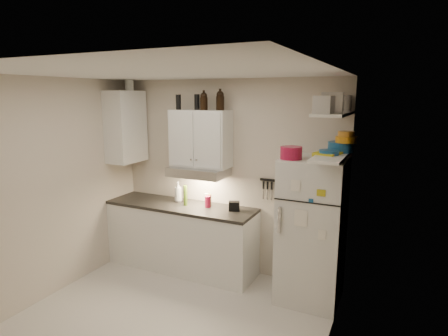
% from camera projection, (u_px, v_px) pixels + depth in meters
% --- Properties ---
extents(floor, '(3.20, 3.00, 0.02)m').
position_uv_depth(floor, '(166.00, 324.00, 3.99)').
color(floor, beige).
rests_on(floor, ground).
extents(ceiling, '(3.20, 3.00, 0.02)m').
position_uv_depth(ceiling, '(158.00, 71.00, 3.49)').
color(ceiling, white).
rests_on(ceiling, ground).
extents(back_wall, '(3.20, 0.02, 2.60)m').
position_uv_depth(back_wall, '(227.00, 177.00, 5.07)').
color(back_wall, beige).
rests_on(back_wall, ground).
extents(left_wall, '(0.02, 3.00, 2.60)m').
position_uv_depth(left_wall, '(49.00, 189.00, 4.42)').
color(left_wall, beige).
rests_on(left_wall, ground).
extents(right_wall, '(0.02, 3.00, 2.60)m').
position_uv_depth(right_wall, '(326.00, 231.00, 3.05)').
color(right_wall, beige).
rests_on(right_wall, ground).
extents(base_cabinet, '(2.10, 0.60, 0.88)m').
position_uv_depth(base_cabinet, '(181.00, 238.00, 5.20)').
color(base_cabinet, white).
rests_on(base_cabinet, floor).
extents(countertop, '(2.10, 0.62, 0.04)m').
position_uv_depth(countertop, '(181.00, 206.00, 5.11)').
color(countertop, black).
rests_on(countertop, base_cabinet).
extents(upper_cabinet, '(0.80, 0.33, 0.75)m').
position_uv_depth(upper_cabinet, '(201.00, 139.00, 4.95)').
color(upper_cabinet, white).
rests_on(upper_cabinet, back_wall).
extents(side_cabinet, '(0.33, 0.55, 1.00)m').
position_uv_depth(side_cabinet, '(126.00, 127.00, 5.28)').
color(side_cabinet, white).
rests_on(side_cabinet, left_wall).
extents(range_hood, '(0.76, 0.46, 0.12)m').
position_uv_depth(range_hood, '(199.00, 172.00, 4.97)').
color(range_hood, silver).
rests_on(range_hood, back_wall).
extents(fridge, '(0.70, 0.68, 1.70)m').
position_uv_depth(fridge, '(312.00, 231.00, 4.32)').
color(fridge, silver).
rests_on(fridge, floor).
extents(shelf_hi, '(0.30, 0.95, 0.03)m').
position_uv_depth(shelf_hi, '(334.00, 114.00, 3.86)').
color(shelf_hi, white).
rests_on(shelf_hi, right_wall).
extents(shelf_lo, '(0.30, 0.95, 0.03)m').
position_uv_depth(shelf_lo, '(332.00, 156.00, 3.94)').
color(shelf_lo, white).
rests_on(shelf_lo, right_wall).
extents(knife_strip, '(0.42, 0.02, 0.03)m').
position_uv_depth(knife_strip, '(276.00, 181.00, 4.75)').
color(knife_strip, black).
rests_on(knife_strip, back_wall).
extents(dutch_oven, '(0.27, 0.27, 0.14)m').
position_uv_depth(dutch_oven, '(291.00, 153.00, 4.09)').
color(dutch_oven, maroon).
rests_on(dutch_oven, fridge).
extents(book_stack, '(0.29, 0.34, 0.10)m').
position_uv_depth(book_stack, '(328.00, 157.00, 3.97)').
color(book_stack, '#ADA115').
rests_on(book_stack, fridge).
extents(spice_jar, '(0.07, 0.07, 0.09)m').
position_uv_depth(spice_jar, '(317.00, 156.00, 4.01)').
color(spice_jar, silver).
rests_on(spice_jar, fridge).
extents(stock_pot, '(0.25, 0.25, 0.17)m').
position_uv_depth(stock_pot, '(340.00, 103.00, 4.11)').
color(stock_pot, silver).
rests_on(stock_pot, shelf_hi).
extents(tin_a, '(0.22, 0.20, 0.20)m').
position_uv_depth(tin_a, '(333.00, 103.00, 3.71)').
color(tin_a, '#AAAAAD').
rests_on(tin_a, shelf_hi).
extents(tin_b, '(0.18, 0.18, 0.17)m').
position_uv_depth(tin_b, '(324.00, 105.00, 3.56)').
color(tin_b, '#AAAAAD').
rests_on(tin_b, shelf_hi).
extents(bowl_teal, '(0.28, 0.28, 0.11)m').
position_uv_depth(bowl_teal, '(341.00, 147.00, 4.11)').
color(bowl_teal, navy).
rests_on(bowl_teal, shelf_lo).
extents(bowl_orange, '(0.22, 0.22, 0.07)m').
position_uv_depth(bowl_orange, '(346.00, 140.00, 4.02)').
color(bowl_orange, orange).
rests_on(bowl_orange, bowl_teal).
extents(bowl_yellow, '(0.17, 0.17, 0.06)m').
position_uv_depth(bowl_yellow, '(346.00, 134.00, 4.01)').
color(bowl_yellow, '#BD7821').
rests_on(bowl_yellow, bowl_orange).
extents(plates, '(0.23, 0.23, 0.05)m').
position_uv_depth(plates, '(329.00, 152.00, 3.91)').
color(plates, navy).
rests_on(plates, shelf_lo).
extents(growler_a, '(0.11, 0.11, 0.23)m').
position_uv_depth(growler_a, '(204.00, 101.00, 4.78)').
color(growler_a, black).
rests_on(growler_a, upper_cabinet).
extents(growler_b, '(0.14, 0.14, 0.25)m').
position_uv_depth(growler_b, '(220.00, 100.00, 4.74)').
color(growler_b, black).
rests_on(growler_b, upper_cabinet).
extents(thermos_a, '(0.09, 0.09, 0.20)m').
position_uv_depth(thermos_a, '(197.00, 102.00, 4.91)').
color(thermos_a, black).
rests_on(thermos_a, upper_cabinet).
extents(thermos_b, '(0.09, 0.09, 0.20)m').
position_uv_depth(thermos_b, '(178.00, 102.00, 4.91)').
color(thermos_b, black).
rests_on(thermos_b, upper_cabinet).
extents(side_jar, '(0.16, 0.16, 0.16)m').
position_uv_depth(side_jar, '(129.00, 85.00, 5.20)').
color(side_jar, silver).
rests_on(side_jar, side_cabinet).
extents(soap_bottle, '(0.16, 0.16, 0.32)m').
position_uv_depth(soap_bottle, '(178.00, 191.00, 5.22)').
color(soap_bottle, white).
rests_on(soap_bottle, countertop).
extents(pepper_mill, '(0.06, 0.06, 0.16)m').
position_uv_depth(pepper_mill, '(210.00, 200.00, 5.04)').
color(pepper_mill, brown).
rests_on(pepper_mill, countertop).
extents(oil_bottle, '(0.06, 0.06, 0.27)m').
position_uv_depth(oil_bottle, '(185.00, 195.00, 5.05)').
color(oil_bottle, '#466619').
rests_on(oil_bottle, countertop).
extents(vinegar_bottle, '(0.05, 0.05, 0.24)m').
position_uv_depth(vinegar_bottle, '(186.00, 194.00, 5.20)').
color(vinegar_bottle, black).
rests_on(vinegar_bottle, countertop).
extents(clear_bottle, '(0.06, 0.06, 0.16)m').
position_uv_depth(clear_bottle, '(207.00, 199.00, 5.09)').
color(clear_bottle, silver).
rests_on(clear_bottle, countertop).
extents(red_jar, '(0.10, 0.10, 0.15)m').
position_uv_depth(red_jar, '(208.00, 202.00, 4.97)').
color(red_jar, maroon).
rests_on(red_jar, countertop).
extents(caddy, '(0.17, 0.15, 0.12)m').
position_uv_depth(caddy, '(234.00, 206.00, 4.84)').
color(caddy, black).
rests_on(caddy, countertop).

